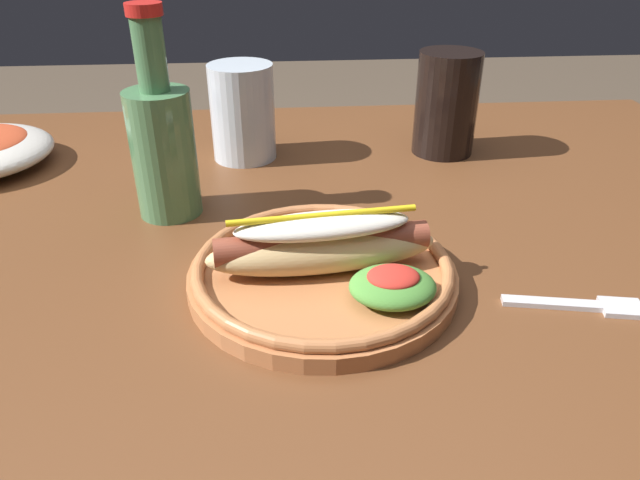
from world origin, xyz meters
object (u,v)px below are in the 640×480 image
at_px(water_cup, 243,112).
at_px(glass_bottle, 163,143).
at_px(soda_cup, 446,104).
at_px(fork, 584,305).
at_px(hot_dog_plate, 326,265).

distance_m(water_cup, glass_bottle, 0.18).
distance_m(soda_cup, water_cup, 0.28).
bearing_deg(fork, soda_cup, 105.26).
height_order(soda_cup, water_cup, soda_cup).
bearing_deg(water_cup, glass_bottle, -116.00).
relative_size(fork, glass_bottle, 0.54).
xyz_separation_m(fork, soda_cup, (-0.03, 0.38, 0.07)).
height_order(fork, soda_cup, soda_cup).
bearing_deg(hot_dog_plate, fork, -13.35).
relative_size(hot_dog_plate, fork, 2.05).
height_order(fork, glass_bottle, glass_bottle).
height_order(hot_dog_plate, water_cup, water_cup).
bearing_deg(fork, hot_dog_plate, 177.55).
bearing_deg(fork, water_cup, 139.95).
relative_size(soda_cup, glass_bottle, 0.62).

